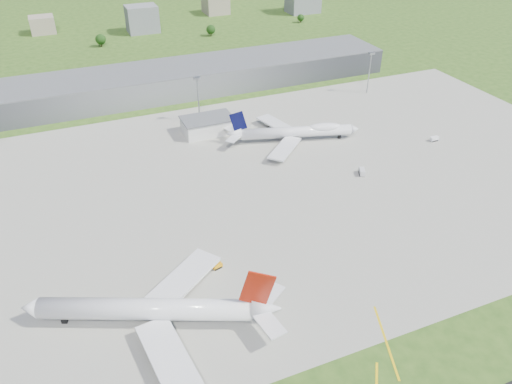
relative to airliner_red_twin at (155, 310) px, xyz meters
name	(u,v)px	position (x,y,z in m)	size (l,w,h in m)	color
ground	(167,102)	(46.51, 171.66, -5.83)	(1400.00, 1400.00, 0.00)	#2D4D18
apron	(250,188)	(56.51, 61.66, -5.79)	(360.00, 190.00, 0.08)	gray
terminal	(160,82)	(46.51, 186.66, 1.67)	(300.00, 42.00, 15.00)	slate
ops_building	(208,126)	(56.51, 121.66, -1.83)	(26.00, 16.00, 8.00)	silver
mast_center	(198,92)	(56.51, 136.66, 11.88)	(3.50, 2.00, 25.90)	gray
mast_east	(370,66)	(166.51, 136.66, 11.88)	(3.50, 2.00, 25.90)	gray
airliner_red_twin	(155,310)	(0.00, 0.00, 0.00)	(75.57, 57.01, 21.88)	silver
airliner_blue_quad	(296,132)	(95.60, 94.75, -0.81)	(67.70, 52.01, 18.04)	silver
tug_yellow	(217,266)	(25.58, 17.06, -4.92)	(3.84, 2.72, 1.74)	orange
van_white_near	(362,172)	(108.31, 52.24, -4.48)	(4.34, 5.78, 2.68)	silver
van_white_far	(434,139)	(161.67, 66.75, -4.63)	(4.53, 2.26, 2.35)	white
bldg_cw	(42,25)	(-13.49, 361.66, 1.17)	(20.00, 18.00, 14.00)	gray
bldg_c	(142,19)	(66.51, 331.66, 5.17)	(26.00, 20.00, 22.00)	slate
bldg_ce	(216,5)	(146.51, 371.66, 2.17)	(22.00, 24.00, 16.00)	gray
tree_c	(101,39)	(26.51, 301.66, 0.01)	(8.10, 8.10, 9.90)	#382314
tree_e	(211,30)	(116.51, 296.66, -0.32)	(7.65, 7.65, 9.35)	#382314
tree_far_e	(301,18)	(206.51, 306.66, -1.29)	(6.30, 6.30, 7.70)	#382314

